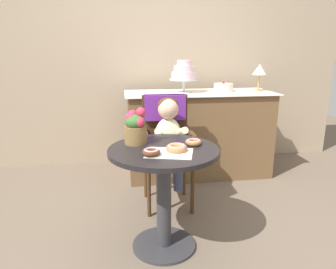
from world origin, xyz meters
name	(u,v)px	position (x,y,z in m)	size (l,w,h in m)	color
ground_plane	(164,246)	(0.00, 0.00, 0.00)	(8.00, 8.00, 0.00)	#6B5B4C
back_wall	(143,48)	(0.00, 1.85, 1.35)	(4.80, 0.10, 2.70)	tan
cafe_table	(164,179)	(0.00, 0.00, 0.51)	(0.72, 0.72, 0.72)	black
wicker_chair	(166,132)	(0.11, 0.70, 0.64)	(0.42, 0.45, 0.95)	#472D19
seated_child	(169,133)	(0.11, 0.55, 0.68)	(0.27, 0.32, 0.73)	beige
paper_napkin	(169,153)	(0.02, -0.11, 0.72)	(0.28, 0.21, 0.00)	white
donut_front	(177,148)	(0.07, -0.08, 0.74)	(0.13, 0.13, 0.04)	#AD7542
donut_mid	(193,142)	(0.21, 0.05, 0.74)	(0.11, 0.11, 0.04)	#936033
donut_side	(151,152)	(-0.09, -0.13, 0.74)	(0.11, 0.11, 0.04)	#4C2D19
flower_vase	(136,127)	(-0.17, 0.14, 0.84)	(0.15, 0.15, 0.25)	brown
display_counter	(199,133)	(0.55, 1.30, 0.45)	(1.56, 0.62, 0.90)	brown
tiered_cake_stand	(184,73)	(0.38, 1.30, 1.10)	(0.30, 0.30, 0.33)	silver
round_layer_cake	(223,87)	(0.82, 1.35, 0.94)	(0.21, 0.21, 0.11)	beige
table_lamp	(260,71)	(1.20, 1.31, 1.12)	(0.15, 0.15, 0.28)	#B28C47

